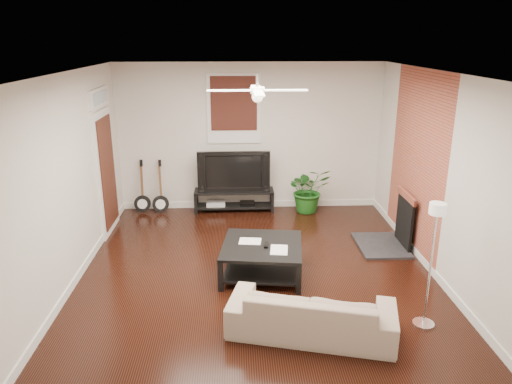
# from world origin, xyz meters

# --- Properties ---
(room) EXTENTS (5.01, 6.01, 2.81)m
(room) POSITION_xyz_m (0.00, 0.00, 1.40)
(room) COLOR black
(room) RESTS_ON ground
(brick_accent) EXTENTS (0.02, 2.20, 2.80)m
(brick_accent) POSITION_xyz_m (2.49, 1.00, 1.40)
(brick_accent) COLOR #AF5038
(brick_accent) RESTS_ON floor
(fireplace) EXTENTS (0.80, 1.10, 0.92)m
(fireplace) POSITION_xyz_m (2.20, 1.00, 0.46)
(fireplace) COLOR black
(fireplace) RESTS_ON floor
(window_back) EXTENTS (1.00, 0.06, 1.30)m
(window_back) POSITION_xyz_m (-0.30, 2.97, 1.95)
(window_back) COLOR #35110E
(window_back) RESTS_ON wall_back
(door_left) EXTENTS (0.08, 1.00, 2.50)m
(door_left) POSITION_xyz_m (-2.46, 1.90, 1.25)
(door_left) COLOR white
(door_left) RESTS_ON wall_left
(tv_stand) EXTENTS (1.52, 0.40, 0.42)m
(tv_stand) POSITION_xyz_m (-0.32, 2.78, 0.21)
(tv_stand) COLOR black
(tv_stand) RESTS_ON floor
(tv) EXTENTS (1.36, 0.18, 0.78)m
(tv) POSITION_xyz_m (-0.32, 2.80, 0.82)
(tv) COLOR black
(tv) RESTS_ON tv_stand
(coffee_table) EXTENTS (1.23, 1.23, 0.46)m
(coffee_table) POSITION_xyz_m (0.07, 0.14, 0.23)
(coffee_table) COLOR black
(coffee_table) RESTS_ON floor
(sofa) EXTENTS (1.99, 1.17, 0.55)m
(sofa) POSITION_xyz_m (0.55, -1.31, 0.27)
(sofa) COLOR tan
(sofa) RESTS_ON floor
(floor_lamp) EXTENTS (0.31, 0.31, 1.53)m
(floor_lamp) POSITION_xyz_m (1.90, -1.21, 0.76)
(floor_lamp) COLOR white
(floor_lamp) RESTS_ON floor
(potted_plant) EXTENTS (0.89, 0.80, 0.89)m
(potted_plant) POSITION_xyz_m (1.11, 2.68, 0.44)
(potted_plant) COLOR #1C5C1A
(potted_plant) RESTS_ON floor
(guitar_left) EXTENTS (0.33, 0.25, 1.02)m
(guitar_left) POSITION_xyz_m (-2.08, 2.75, 0.51)
(guitar_left) COLOR black
(guitar_left) RESTS_ON floor
(guitar_right) EXTENTS (0.35, 0.28, 1.02)m
(guitar_right) POSITION_xyz_m (-1.73, 2.72, 0.51)
(guitar_right) COLOR black
(guitar_right) RESTS_ON floor
(ceiling_fan) EXTENTS (1.24, 1.24, 0.32)m
(ceiling_fan) POSITION_xyz_m (0.00, 0.00, 2.60)
(ceiling_fan) COLOR white
(ceiling_fan) RESTS_ON ceiling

